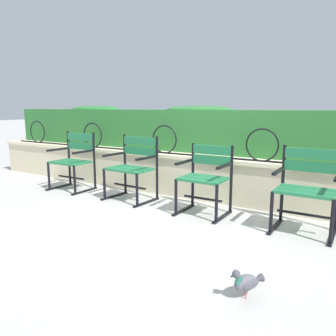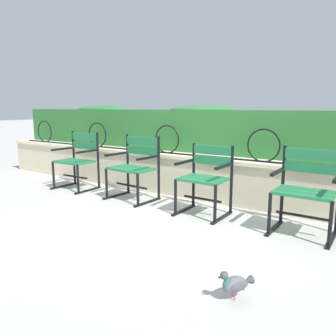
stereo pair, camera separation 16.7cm
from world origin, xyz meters
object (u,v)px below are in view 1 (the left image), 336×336
object	(u,v)px
park_chair_centre_right	(206,177)
park_chair_centre_left	(133,166)
park_chair_leftmost	(74,159)
pigeon_near_chairs	(246,282)
park_chair_rightmost	(307,187)

from	to	relation	value
park_chair_centre_right	park_chair_centre_left	bearing A→B (deg)	177.71
park_chair_centre_left	park_chair_centre_right	world-z (taller)	park_chair_centre_left
park_chair_leftmost	pigeon_near_chairs	bearing A→B (deg)	-25.22
park_chair_leftmost	park_chair_centre_left	world-z (taller)	park_chair_leftmost
park_chair_centre_right	park_chair_leftmost	bearing A→B (deg)	179.32
park_chair_centre_left	park_chair_centre_right	size ratio (longest dim) A/B	1.07
park_chair_leftmost	park_chair_centre_left	distance (m)	1.16
park_chair_leftmost	park_chair_centre_left	bearing A→B (deg)	0.92
park_chair_rightmost	pigeon_near_chairs	xyz separation A→B (m)	(-0.09, -1.56, -0.36)
park_chair_leftmost	park_chair_rightmost	bearing A→B (deg)	-0.42
park_chair_centre_right	park_chair_rightmost	bearing A→B (deg)	0.11
park_chair_leftmost	pigeon_near_chairs	xyz separation A→B (m)	(3.36, -1.58, -0.36)
park_chair_leftmost	park_chair_centre_right	xyz separation A→B (m)	(2.30, -0.03, -0.02)
park_chair_leftmost	park_chair_centre_right	size ratio (longest dim) A/B	1.08
pigeon_near_chairs	park_chair_leftmost	bearing A→B (deg)	154.78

